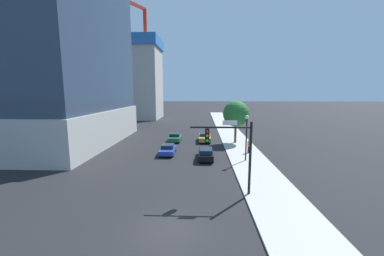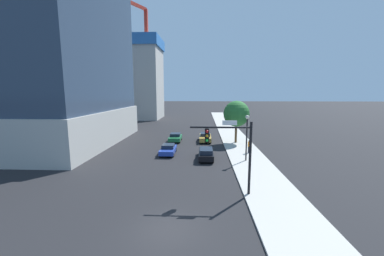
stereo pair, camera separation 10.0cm
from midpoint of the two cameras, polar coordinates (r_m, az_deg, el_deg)
ground_plane at (r=15.23m, az=-5.72°, el=-23.21°), size 400.00×400.00×0.00m
sidewalk at (r=34.20m, az=11.98°, el=-4.99°), size 4.56×120.00×0.15m
construction_building at (r=74.80m, az=-13.29°, el=12.43°), size 15.46×21.17×30.81m
traffic_light_pole at (r=18.26m, az=9.41°, el=-3.94°), size 4.70×0.48×5.77m
street_lamp at (r=27.75m, az=13.21°, el=-0.63°), size 0.44×0.44×5.30m
street_tree at (r=37.40m, az=10.76°, el=3.39°), size 4.03×4.03×6.58m
car_black at (r=28.72m, az=3.51°, el=-6.13°), size 1.74×4.78×1.41m
car_gold at (r=38.91m, az=3.29°, el=-2.21°), size 1.87×4.76×1.38m
car_green at (r=38.97m, az=-3.97°, el=-2.26°), size 1.89×4.07×1.33m
car_blue at (r=31.11m, az=-5.69°, el=-5.14°), size 1.83×4.15×1.28m
pedestrian_orange_shirt at (r=31.83m, az=13.71°, el=-4.33°), size 0.34×0.34×1.69m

